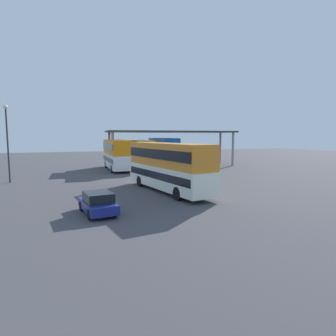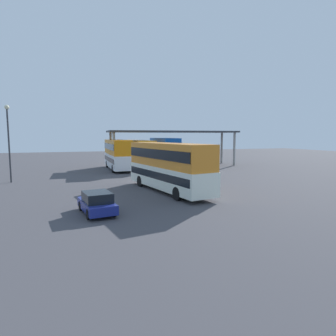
{
  "view_description": "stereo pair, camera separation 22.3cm",
  "coord_description": "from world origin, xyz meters",
  "px_view_note": "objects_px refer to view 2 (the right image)",
  "views": [
    {
      "loc": [
        -8.81,
        -20.04,
        4.7
      ],
      "look_at": [
        -0.69,
        2.84,
        2.0
      ],
      "focal_mm": 30.94,
      "sensor_mm": 36.0,
      "label": 1
    },
    {
      "loc": [
        -8.6,
        -20.11,
        4.7
      ],
      "look_at": [
        -0.69,
        2.84,
        2.0
      ],
      "focal_mm": 30.94,
      "sensor_mm": 36.0,
      "label": 2
    }
  ],
  "objects_px": {
    "parked_hatchback": "(97,203)",
    "lamppost_tall": "(8,134)",
    "double_decker_near_canopy": "(118,153)",
    "double_decker_mid_row": "(138,153)",
    "double_decker_far_right": "(164,151)",
    "double_decker_main": "(168,165)"
  },
  "relations": [
    {
      "from": "double_decker_mid_row",
      "to": "lamppost_tall",
      "type": "relative_size",
      "value": 1.41
    },
    {
      "from": "double_decker_mid_row",
      "to": "double_decker_far_right",
      "type": "height_order",
      "value": "double_decker_far_right"
    },
    {
      "from": "double_decker_near_canopy",
      "to": "lamppost_tall",
      "type": "relative_size",
      "value": 1.33
    },
    {
      "from": "parked_hatchback",
      "to": "double_decker_far_right",
      "type": "relative_size",
      "value": 0.35
    },
    {
      "from": "parked_hatchback",
      "to": "double_decker_far_right",
      "type": "xyz_separation_m",
      "value": [
        12.7,
        25.51,
        1.72
      ]
    },
    {
      "from": "parked_hatchback",
      "to": "double_decker_far_right",
      "type": "distance_m",
      "value": 28.55
    },
    {
      "from": "double_decker_main",
      "to": "double_decker_far_right",
      "type": "bearing_deg",
      "value": -27.3
    },
    {
      "from": "double_decker_far_right",
      "to": "lamppost_tall",
      "type": "height_order",
      "value": "lamppost_tall"
    },
    {
      "from": "lamppost_tall",
      "to": "double_decker_far_right",
      "type": "bearing_deg",
      "value": 27.99
    },
    {
      "from": "parked_hatchback",
      "to": "lamppost_tall",
      "type": "bearing_deg",
      "value": 16.96
    },
    {
      "from": "double_decker_mid_row",
      "to": "double_decker_far_right",
      "type": "distance_m",
      "value": 4.59
    },
    {
      "from": "double_decker_mid_row",
      "to": "parked_hatchback",
      "type": "bearing_deg",
      "value": 160.12
    },
    {
      "from": "double_decker_near_canopy",
      "to": "parked_hatchback",
      "type": "bearing_deg",
      "value": 168.14
    },
    {
      "from": "double_decker_mid_row",
      "to": "double_decker_near_canopy",
      "type": "bearing_deg",
      "value": 114.65
    },
    {
      "from": "double_decker_main",
      "to": "double_decker_mid_row",
      "type": "xyz_separation_m",
      "value": [
        1.87,
        19.02,
        -0.02
      ]
    },
    {
      "from": "parked_hatchback",
      "to": "double_decker_near_canopy",
      "type": "height_order",
      "value": "double_decker_near_canopy"
    },
    {
      "from": "parked_hatchback",
      "to": "double_decker_far_right",
      "type": "bearing_deg",
      "value": -34.95
    },
    {
      "from": "double_decker_main",
      "to": "double_decker_near_canopy",
      "type": "distance_m",
      "value": 17.49
    },
    {
      "from": "double_decker_main",
      "to": "lamppost_tall",
      "type": "height_order",
      "value": "lamppost_tall"
    },
    {
      "from": "parked_hatchback",
      "to": "lamppost_tall",
      "type": "distance_m",
      "value": 17.11
    },
    {
      "from": "double_decker_main",
      "to": "double_decker_near_canopy",
      "type": "xyz_separation_m",
      "value": [
        -1.41,
        17.43,
        0.02
      ]
    },
    {
      "from": "double_decker_far_right",
      "to": "lamppost_tall",
      "type": "xyz_separation_m",
      "value": [
        -19.82,
        -10.54,
        2.49
      ]
    }
  ]
}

